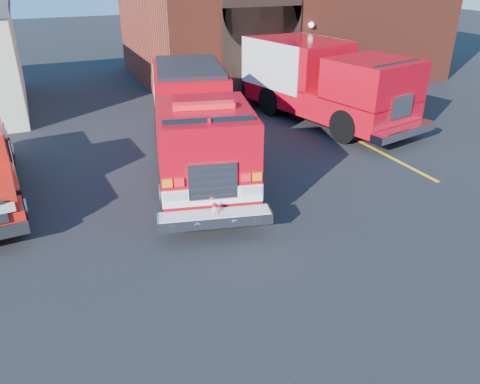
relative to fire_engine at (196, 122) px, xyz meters
name	(u,v)px	position (x,y,z in m)	size (l,w,h in m)	color
ground	(220,220)	(-0.62, -3.47, -1.39)	(100.00, 100.00, 0.00)	black
parking_stripe_near	(402,163)	(5.88, -2.47, -1.38)	(0.12, 3.00, 0.01)	yellow
parking_stripe_mid	(346,134)	(5.88, 0.53, -1.38)	(0.12, 3.00, 0.01)	yellow
parking_stripe_far	(303,112)	(5.88, 3.53, -1.38)	(0.12, 3.00, 0.01)	yellow
fire_engine	(196,122)	(0.00, 0.00, 0.00)	(4.40, 9.00, 2.67)	black
secondary_truck	(310,76)	(5.82, 3.08, 0.20)	(4.57, 9.35, 2.91)	black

